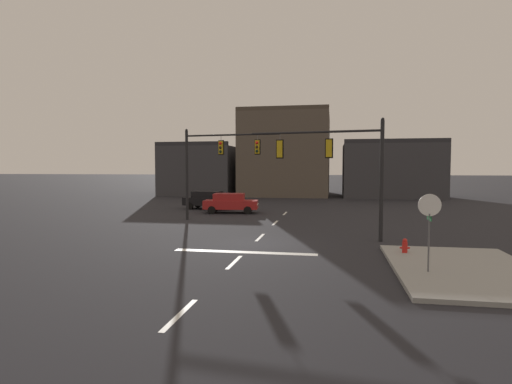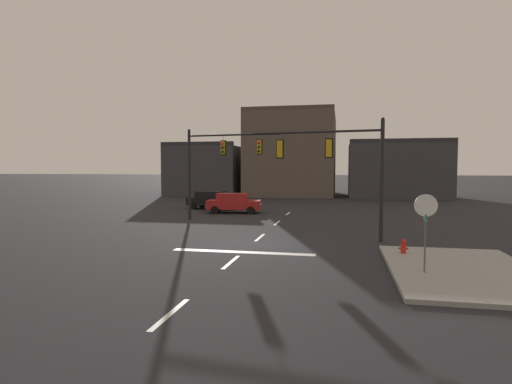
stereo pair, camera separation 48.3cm
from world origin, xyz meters
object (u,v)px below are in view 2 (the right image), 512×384
at_px(signal_mast_near_side, 340,159).
at_px(car_lot_middle, 212,199).
at_px(signal_mast_far_side, 215,158).
at_px(fire_hydrant, 403,249).
at_px(car_lot_nearside, 234,203).
at_px(stop_sign, 426,214).

relative_size(signal_mast_near_side, car_lot_middle, 1.50).
height_order(signal_mast_far_side, fire_hydrant, signal_mast_far_side).
bearing_deg(car_lot_nearside, signal_mast_far_side, -89.71).
distance_m(car_lot_nearside, fire_hydrant, 18.86).
bearing_deg(car_lot_middle, fire_hydrant, -51.98).
bearing_deg(signal_mast_near_side, car_lot_nearside, 127.30).
bearing_deg(fire_hydrant, signal_mast_near_side, 124.96).
bearing_deg(car_lot_nearside, signal_mast_near_side, -52.70).
relative_size(signal_mast_near_side, fire_hydrant, 9.22).
bearing_deg(car_lot_middle, signal_mast_far_side, -70.72).
bearing_deg(stop_sign, fire_hydrant, 94.29).
relative_size(signal_mast_near_side, signal_mast_far_side, 1.00).
xyz_separation_m(signal_mast_far_side, car_lot_middle, (-2.78, 7.94, -3.55)).
xyz_separation_m(signal_mast_near_side, fire_hydrant, (2.66, -3.80, -3.83)).
distance_m(signal_mast_near_side, signal_mast_far_side, 10.59).
relative_size(signal_mast_near_side, stop_sign, 2.44).
xyz_separation_m(car_lot_middle, fire_hydrant, (14.03, -17.94, -0.53)).
height_order(stop_sign, fire_hydrant, stop_sign).
relative_size(car_lot_middle, fire_hydrant, 6.14).
bearing_deg(signal_mast_near_side, car_lot_middle, 128.81).
xyz_separation_m(signal_mast_far_side, stop_sign, (11.49, -13.24, -2.26)).
relative_size(car_lot_nearside, fire_hydrant, 6.13).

